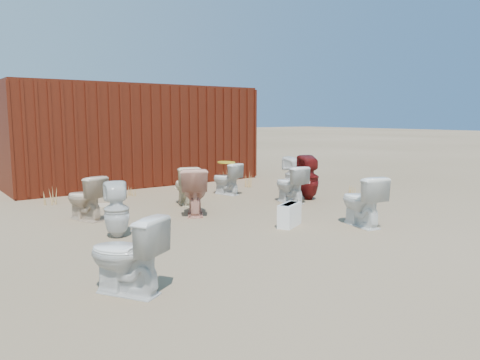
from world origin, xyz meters
TOP-DOWN VIEW (x-y plane):
  - ground at (0.00, 0.00)m, footprint 100.00×100.00m
  - shipping_container at (0.00, 5.20)m, footprint 6.00×2.40m
  - toilet_front_a at (-3.15, -1.90)m, footprint 0.74×0.85m
  - toilet_front_pink at (-0.80, 0.82)m, footprint 0.79×0.91m
  - toilet_front_c at (0.81, -1.40)m, footprint 0.58×0.83m
  - toilet_front_maroon at (1.78, 0.71)m, footprint 0.52×0.52m
  - toilet_front_e at (1.25, 0.68)m, footprint 0.42×0.71m
  - toilet_back_a at (-2.43, 0.15)m, footprint 0.43×0.44m
  - toilet_back_beige_left at (-2.43, 1.47)m, footprint 0.62×0.80m
  - toilet_back_beige_right at (-0.48, 1.66)m, footprint 0.60×0.81m
  - toilet_back_yellowlid at (0.80, 2.18)m, footprint 0.53×0.73m
  - toilet_back_e at (2.10, 1.51)m, footprint 0.36×0.37m
  - yellow_lid at (0.80, 2.18)m, footprint 0.34×0.43m
  - loose_tank at (-0.08, -0.78)m, footprint 0.54×0.40m
  - loose_lid_near at (0.43, 3.37)m, footprint 0.48×0.57m
  - loose_lid_far at (-1.78, 2.46)m, footprint 0.50×0.56m
  - weed_clump_a at (-2.58, 3.21)m, footprint 0.36×0.36m
  - weed_clump_b at (0.17, 2.51)m, footprint 0.32×0.32m
  - weed_clump_c at (1.75, 2.82)m, footprint 0.36×0.36m
  - weed_clump_d at (-0.97, 3.19)m, footprint 0.30×0.30m
  - weed_clump_e at (1.61, 3.50)m, footprint 0.34×0.34m
  - weed_clump_f at (3.03, 0.70)m, footprint 0.28×0.28m

SIDE VIEW (x-z plane):
  - ground at x=0.00m, z-range 0.00..0.00m
  - loose_lid_near at x=0.43m, z-range 0.00..0.02m
  - loose_lid_far at x=-1.78m, z-range 0.00..0.02m
  - weed_clump_d at x=-0.97m, z-range 0.00..0.22m
  - weed_clump_f at x=3.03m, z-range 0.00..0.23m
  - weed_clump_b at x=0.17m, z-range 0.00..0.29m
  - weed_clump_a at x=-2.58m, z-range 0.00..0.33m
  - weed_clump_e at x=1.61m, z-range 0.00..0.34m
  - loose_tank at x=-0.08m, z-range 0.00..0.35m
  - weed_clump_c at x=1.75m, z-range 0.00..0.35m
  - toilet_back_yellowlid at x=0.80m, z-range 0.00..0.68m
  - toilet_front_e at x=1.25m, z-range 0.00..0.72m
  - toilet_back_beige_left at x=-2.43m, z-range 0.00..0.72m
  - toilet_back_beige_right at x=-0.48m, z-range 0.00..0.74m
  - toilet_front_a at x=-3.15m, z-range 0.00..0.75m
  - toilet_back_a at x=-2.43m, z-range 0.00..0.77m
  - toilet_front_c at x=0.81m, z-range 0.00..0.77m
  - toilet_back_e at x=2.10m, z-range 0.00..0.79m
  - toilet_front_pink at x=-0.80m, z-range 0.00..0.80m
  - toilet_front_maroon at x=1.78m, z-range 0.00..0.88m
  - yellow_lid at x=0.80m, z-range 0.68..0.70m
  - shipping_container at x=0.00m, z-range 0.00..2.40m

